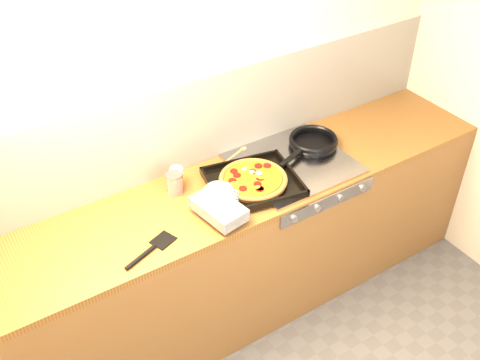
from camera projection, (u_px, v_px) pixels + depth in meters
room_shell at (191, 125)px, 2.88m from camera, size 3.20×3.20×3.20m
counter_run at (223, 255)px, 3.12m from camera, size 3.20×0.62×0.90m
stovetop at (292, 163)px, 3.03m from camera, size 0.60×0.56×0.02m
pizza_on_tray at (243, 187)px, 2.80m from camera, size 0.63×0.49×0.08m
frying_pan at (313, 142)px, 3.14m from camera, size 0.48×0.35×0.05m
tomato_can at (175, 184)px, 2.80m from camera, size 0.10×0.10×0.12m
juice_glass at (177, 178)px, 2.85m from camera, size 0.08×0.08×0.11m
wooden_spoon at (233, 157)px, 3.07m from camera, size 0.29×0.13×0.02m
black_spatula at (150, 250)px, 2.50m from camera, size 0.28×0.15×0.02m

